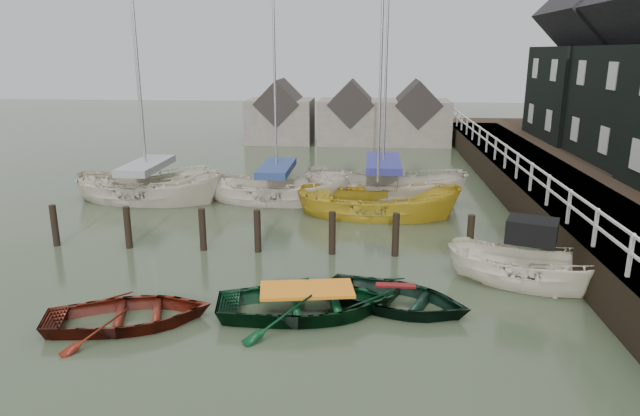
# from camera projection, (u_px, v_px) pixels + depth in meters

# --- Properties ---
(ground) EXTENTS (120.00, 120.00, 0.00)m
(ground) POSITION_uv_depth(u_px,v_px,m) (281.00, 290.00, 15.45)
(ground) COLOR #2F3824
(ground) RESTS_ON ground
(pier) EXTENTS (3.04, 32.00, 2.70)m
(pier) POSITION_uv_depth(u_px,v_px,m) (538.00, 187.00, 24.07)
(pier) COLOR black
(pier) RESTS_ON ground
(mooring_pilings) EXTENTS (13.72, 0.22, 1.80)m
(mooring_pilings) POSITION_uv_depth(u_px,v_px,m) (260.00, 237.00, 18.30)
(mooring_pilings) COLOR black
(mooring_pilings) RESTS_ON ground
(far_sheds) EXTENTS (14.00, 4.08, 4.39)m
(far_sheds) POSITION_uv_depth(u_px,v_px,m) (349.00, 116.00, 39.86)
(far_sheds) COLOR #665B51
(far_sheds) RESTS_ON ground
(rowboat_red) EXTENTS (4.47, 3.75, 0.79)m
(rowboat_red) POSITION_uv_depth(u_px,v_px,m) (130.00, 324.00, 13.54)
(rowboat_red) COLOR #50150B
(rowboat_red) RESTS_ON ground
(rowboat_green) EXTENTS (4.83, 3.81, 0.91)m
(rowboat_green) POSITION_uv_depth(u_px,v_px,m) (307.00, 314.00, 14.06)
(rowboat_green) COLOR black
(rowboat_green) RESTS_ON ground
(rowboat_dkgreen) EXTENTS (4.59, 4.01, 0.79)m
(rowboat_dkgreen) POSITION_uv_depth(u_px,v_px,m) (395.00, 307.00, 14.45)
(rowboat_dkgreen) COLOR black
(rowboat_dkgreen) RESTS_ON ground
(motorboat) EXTENTS (4.91, 3.24, 2.74)m
(motorboat) POSITION_uv_depth(u_px,v_px,m) (529.00, 282.00, 15.77)
(motorboat) COLOR silver
(motorboat) RESTS_ON ground
(sailboat_a) EXTENTS (6.96, 3.25, 10.53)m
(sailboat_a) POSITION_uv_depth(u_px,v_px,m) (149.00, 199.00, 24.67)
(sailboat_a) COLOR beige
(sailboat_a) RESTS_ON ground
(sailboat_b) EXTENTS (6.51, 2.97, 11.94)m
(sailboat_b) POSITION_uv_depth(u_px,v_px,m) (277.00, 200.00, 24.57)
(sailboat_b) COLOR beige
(sailboat_b) RESTS_ON ground
(sailboat_c) EXTENTS (6.63, 3.08, 10.25)m
(sailboat_c) POSITION_uv_depth(u_px,v_px,m) (377.00, 215.00, 22.46)
(sailboat_c) COLOR #B69622
(sailboat_c) RESTS_ON ground
(sailboat_d) EXTENTS (7.65, 4.53, 12.26)m
(sailboat_d) POSITION_uv_depth(u_px,v_px,m) (382.00, 199.00, 24.76)
(sailboat_d) COLOR beige
(sailboat_d) RESTS_ON ground
(sailboat_e) EXTENTS (6.09, 3.95, 10.24)m
(sailboat_e) POSITION_uv_depth(u_px,v_px,m) (147.00, 194.00, 25.57)
(sailboat_e) COLOR beige
(sailboat_e) RESTS_ON ground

